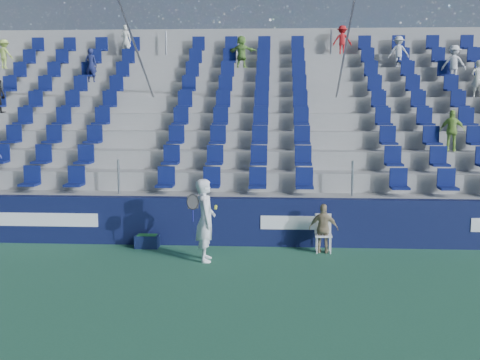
{
  "coord_description": "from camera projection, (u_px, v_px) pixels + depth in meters",
  "views": [
    {
      "loc": [
        1.09,
        -11.6,
        3.66
      ],
      "look_at": [
        0.2,
        2.8,
        1.7
      ],
      "focal_mm": 45.0,
      "sensor_mm": 36.0,
      "label": 1
    }
  ],
  "objects": [
    {
      "name": "grandstand",
      "position": [
        244.0,
        145.0,
        19.9
      ],
      "size": [
        24.0,
        8.17,
        6.63
      ],
      "color": "gray",
      "rests_on": "ground"
    },
    {
      "name": "line_judge",
      "position": [
        324.0,
        229.0,
        14.29
      ],
      "size": [
        0.73,
        0.4,
        1.18
      ],
      "primitive_type": "imported",
      "rotation": [
        0.0,
        0.0,
        2.98
      ],
      "color": "tan",
      "rests_on": "ground"
    },
    {
      "name": "line_judge_chair",
      "position": [
        323.0,
        230.0,
        14.44
      ],
      "size": [
        0.4,
        0.41,
        0.91
      ],
      "color": "white",
      "rests_on": "ground"
    },
    {
      "name": "ground",
      "position": [
        221.0,
        283.0,
        12.03
      ],
      "size": [
        70.0,
        70.0,
        0.0
      ],
      "primitive_type": "plane",
      "color": "#296145",
      "rests_on": "ground"
    },
    {
      "name": "ball_bin",
      "position": [
        147.0,
        241.0,
        14.85
      ],
      "size": [
        0.58,
        0.39,
        0.32
      ],
      "color": "#10193E",
      "rests_on": "ground"
    },
    {
      "name": "tennis_player",
      "position": [
        206.0,
        220.0,
        13.55
      ],
      "size": [
        0.69,
        0.74,
        1.88
      ],
      "color": "white",
      "rests_on": "ground"
    },
    {
      "name": "sponsor_wall",
      "position": [
        233.0,
        221.0,
        15.06
      ],
      "size": [
        24.0,
        0.32,
        1.2
      ],
      "color": "#10163E",
      "rests_on": "ground"
    }
  ]
}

